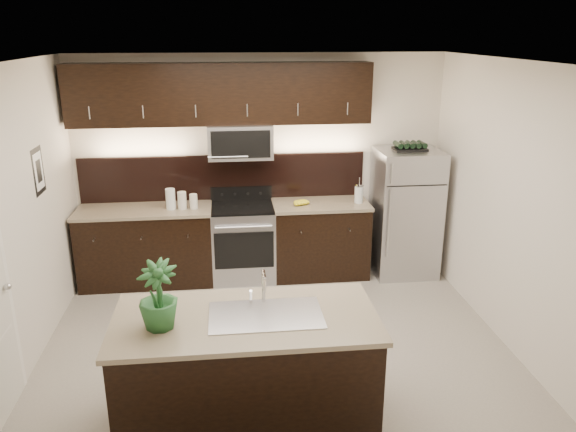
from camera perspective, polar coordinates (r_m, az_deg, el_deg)
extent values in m
plane|color=gray|center=(5.64, -1.18, -13.16)|extent=(4.50, 4.50, 0.00)
cube|color=beige|center=(6.99, -2.80, 5.13)|extent=(4.50, 0.02, 2.70)
cube|color=beige|center=(3.24, 2.04, -11.22)|extent=(4.50, 0.02, 2.70)
cube|color=beige|center=(5.37, -25.96, -0.90)|extent=(0.02, 4.00, 2.70)
cube|color=beige|center=(5.72, 21.80, 0.77)|extent=(0.02, 4.00, 2.70)
cube|color=white|center=(4.81, -1.40, 15.39)|extent=(4.50, 4.00, 0.02)
sphere|color=silver|center=(5.05, -26.57, -6.42)|extent=(0.06, 0.06, 0.06)
cube|color=black|center=(5.97, -24.00, 4.20)|extent=(0.01, 0.32, 0.46)
cube|color=white|center=(5.97, -23.97, 4.20)|extent=(0.00, 0.24, 0.36)
cube|color=black|center=(7.01, -14.14, -3.08)|extent=(1.57, 0.62, 0.90)
cube|color=black|center=(7.04, 3.27, -2.45)|extent=(1.16, 0.62, 0.90)
cube|color=#B2B2B7|center=(6.95, -4.57, -2.77)|extent=(0.76, 0.62, 0.90)
cube|color=black|center=(6.79, -4.67, 0.89)|extent=(0.76, 0.60, 0.03)
cube|color=tan|center=(6.86, -14.44, 0.58)|extent=(1.59, 0.65, 0.04)
cube|color=tan|center=(6.88, 3.34, 1.21)|extent=(1.18, 0.65, 0.04)
cube|color=black|center=(6.99, -6.50, 3.94)|extent=(3.49, 0.02, 0.56)
cube|color=#B2B2B7|center=(6.71, -4.88, 7.58)|extent=(0.76, 0.40, 0.40)
cube|color=black|center=(6.66, -6.82, 12.23)|extent=(3.49, 0.33, 0.70)
cube|color=black|center=(4.47, -4.17, -15.67)|extent=(1.90, 0.90, 0.90)
cube|color=tan|center=(4.23, -4.32, -10.39)|extent=(1.96, 0.96, 0.04)
cube|color=silver|center=(4.22, -2.27, -9.99)|extent=(0.84, 0.50, 0.01)
cylinder|color=silver|center=(4.36, -2.50, -7.36)|extent=(0.03, 0.03, 0.24)
cylinder|color=silver|center=(4.23, -2.46, -5.94)|extent=(0.02, 0.14, 0.02)
cylinder|color=silver|center=(4.19, -2.38, -6.96)|extent=(0.02, 0.02, 0.10)
cube|color=#B2B2B7|center=(7.12, 11.82, 0.33)|extent=(0.76, 0.69, 1.58)
cube|color=black|center=(6.92, 12.26, 6.67)|extent=(0.39, 0.24, 0.03)
cylinder|color=black|center=(6.86, 11.10, 7.06)|extent=(0.07, 0.22, 0.07)
cylinder|color=black|center=(6.89, 11.69, 7.06)|extent=(0.07, 0.22, 0.07)
cylinder|color=black|center=(6.91, 12.29, 7.06)|extent=(0.07, 0.22, 0.07)
cylinder|color=black|center=(6.93, 12.87, 7.06)|extent=(0.07, 0.22, 0.07)
cylinder|color=black|center=(6.96, 13.46, 7.05)|extent=(0.07, 0.22, 0.07)
imported|color=#215225|center=(4.06, -13.06, -7.86)|extent=(0.35, 0.35, 0.50)
cylinder|color=silver|center=(6.73, -11.84, 1.71)|extent=(0.11, 0.11, 0.25)
cylinder|color=silver|center=(6.72, -10.71, 1.57)|extent=(0.10, 0.10, 0.20)
cylinder|color=silver|center=(6.71, -9.57, 1.48)|extent=(0.09, 0.09, 0.17)
cylinder|color=silver|center=(6.89, 7.20, 2.18)|extent=(0.10, 0.10, 0.21)
cylinder|color=silver|center=(6.86, 7.24, 3.09)|extent=(0.11, 0.11, 0.02)
cylinder|color=silver|center=(6.85, 7.26, 3.51)|extent=(0.01, 0.01, 0.08)
ellipsoid|color=yellow|center=(6.75, 0.83, 1.34)|extent=(0.25, 0.22, 0.06)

